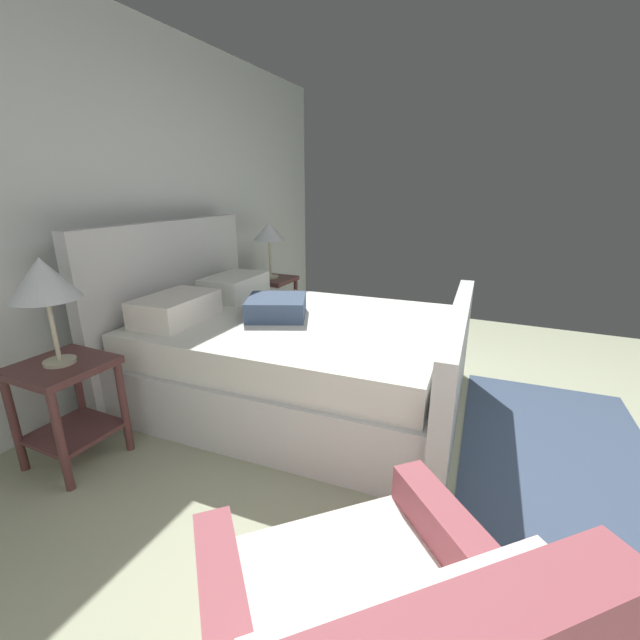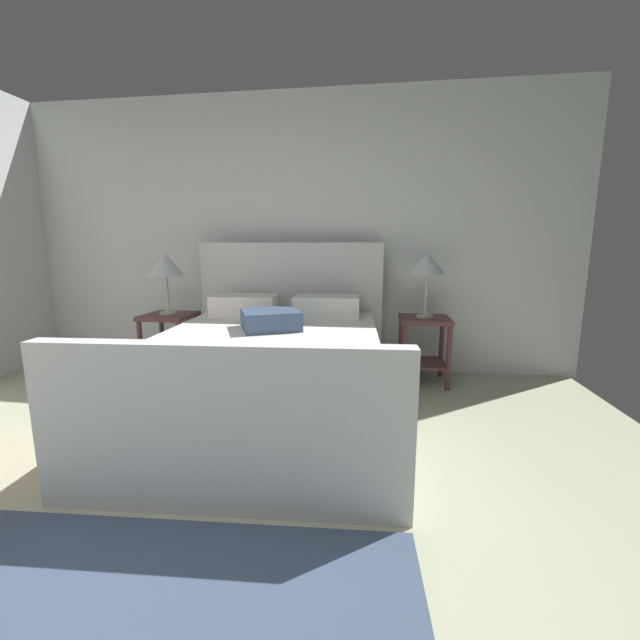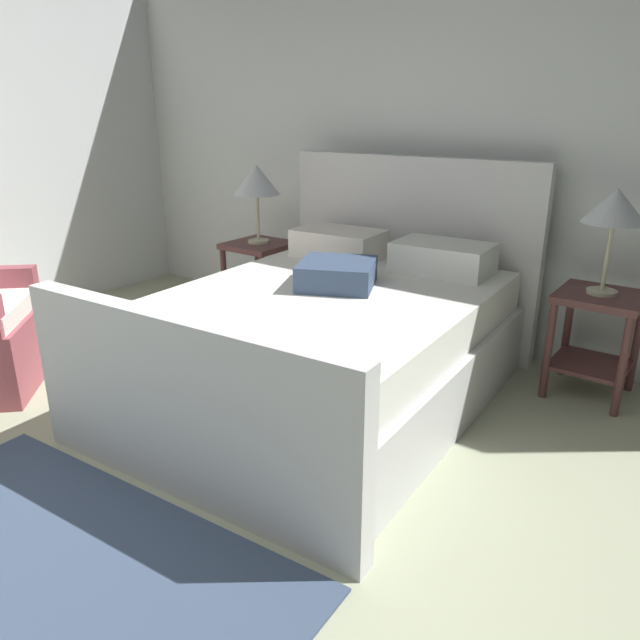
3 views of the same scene
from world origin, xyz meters
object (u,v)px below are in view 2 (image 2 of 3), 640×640
bed (271,367)px  nightstand_left (170,334)px  nightstand_right (424,339)px  table_lamp_right (427,265)px  table_lamp_left (165,266)px

bed → nightstand_left: bed is taller
bed → nightstand_right: bearing=36.6°
table_lamp_right → nightstand_right: bearing=-116.6°
nightstand_right → nightstand_left: size_ratio=1.00×
bed → table_lamp_left: bearing=147.5°
bed → table_lamp_left: 1.56m
bed → nightstand_right: (1.19, 0.88, 0.05)m
table_lamp_right → table_lamp_left: same height
nightstand_left → nightstand_right: bearing=3.1°
table_lamp_right → table_lamp_left: bearing=-176.9°
nightstand_right → table_lamp_right: (0.00, 0.00, 0.66)m
table_lamp_right → table_lamp_left: 2.37m
table_lamp_left → nightstand_right: bearing=3.1°
nightstand_right → table_lamp_left: table_lamp_left is taller
bed → table_lamp_right: bed is taller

